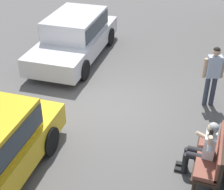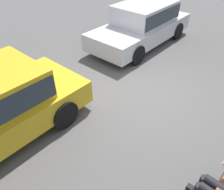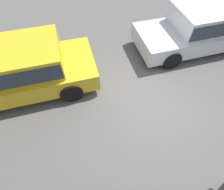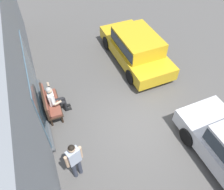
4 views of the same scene
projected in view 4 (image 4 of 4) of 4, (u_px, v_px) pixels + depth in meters
The scene contains 6 objects.
ground_plane at pixel (140, 126), 8.08m from camera, with size 60.00×60.00×0.00m, color #565451.
building_facade at pixel (28, 115), 5.58m from camera, with size 18.00×0.51×4.59m.
bench at pixel (49, 102), 8.10m from camera, with size 1.43×0.55×1.00m.
person_on_phone at pixel (55, 99), 8.04m from camera, with size 0.73×0.74×1.34m.
parked_car_mid at pixel (136, 47), 10.05m from camera, with size 4.48×2.06×1.48m.
pedestrian_standing at pixel (74, 159), 6.12m from camera, with size 0.30×0.53×1.73m.
Camera 4 is at (-3.90, 2.60, 6.76)m, focal length 35.00 mm.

